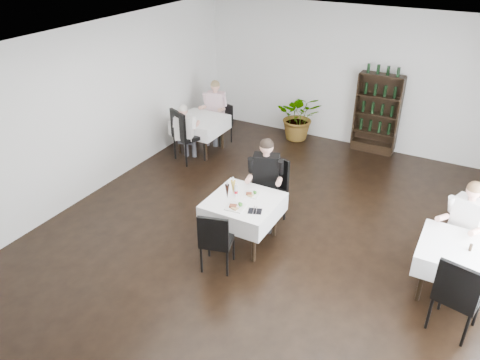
# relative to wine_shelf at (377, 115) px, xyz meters

# --- Properties ---
(room_shell) EXTENTS (9.00, 9.00, 9.00)m
(room_shell) POSITION_rel_wine_shelf_xyz_m (-0.60, -4.31, 0.65)
(room_shell) COLOR black
(room_shell) RESTS_ON ground
(wine_shelf) EXTENTS (0.90, 0.28, 1.75)m
(wine_shelf) POSITION_rel_wine_shelf_xyz_m (0.00, 0.00, 0.00)
(wine_shelf) COLOR black
(wine_shelf) RESTS_ON ground
(main_table) EXTENTS (1.03, 1.03, 0.77)m
(main_table) POSITION_rel_wine_shelf_xyz_m (-0.90, -4.31, -0.23)
(main_table) COLOR black
(main_table) RESTS_ON ground
(left_table) EXTENTS (0.98, 0.98, 0.77)m
(left_table) POSITION_rel_wine_shelf_xyz_m (-3.30, -1.81, -0.23)
(left_table) COLOR black
(left_table) RESTS_ON ground
(right_table) EXTENTS (0.98, 0.98, 0.77)m
(right_table) POSITION_rel_wine_shelf_xyz_m (2.10, -4.01, -0.23)
(right_table) COLOR black
(right_table) RESTS_ON ground
(potted_tree) EXTENTS (1.22, 1.14, 1.10)m
(potted_tree) POSITION_rel_wine_shelf_xyz_m (-1.69, -0.16, -0.30)
(potted_tree) COLOR #27591E
(potted_tree) RESTS_ON ground
(main_chair_far) EXTENTS (0.64, 0.64, 1.11)m
(main_chair_far) POSITION_rel_wine_shelf_xyz_m (-0.84, -3.49, -0.21)
(main_chair_far) COLOR black
(main_chair_far) RESTS_ON ground
(main_chair_near) EXTENTS (0.54, 0.54, 0.96)m
(main_chair_near) POSITION_rel_wine_shelf_xyz_m (-0.92, -5.10, -0.30)
(main_chair_near) COLOR black
(main_chair_near) RESTS_ON ground
(left_chair_far) EXTENTS (0.51, 0.51, 0.88)m
(left_chair_far) POSITION_rel_wine_shelf_xyz_m (-3.15, -1.13, -0.34)
(left_chair_far) COLOR black
(left_chair_far) RESTS_ON ground
(left_chair_near) EXTENTS (0.69, 0.69, 1.14)m
(left_chair_near) POSITION_rel_wine_shelf_xyz_m (-3.31, -2.39, -0.19)
(left_chair_near) COLOR black
(left_chair_near) RESTS_ON ground
(right_chair_far) EXTENTS (0.51, 0.51, 0.93)m
(right_chair_far) POSITION_rel_wine_shelf_xyz_m (2.10, -3.21, -0.32)
(right_chair_far) COLOR black
(right_chair_far) RESTS_ON ground
(right_chair_near) EXTENTS (0.59, 0.59, 1.09)m
(right_chair_near) POSITION_rel_wine_shelf_xyz_m (2.19, -4.74, -0.23)
(right_chair_near) COLOR black
(right_chair_near) RESTS_ON ground
(diner_main) EXTENTS (0.64, 0.68, 1.50)m
(diner_main) POSITION_rel_wine_shelf_xyz_m (-0.86, -3.66, 0.02)
(diner_main) COLOR #3B3C42
(diner_main) RESTS_ON ground
(diner_left_far) EXTENTS (0.58, 0.60, 1.41)m
(diner_left_far) POSITION_rel_wine_shelf_xyz_m (-3.31, -1.20, -0.03)
(diner_left_far) COLOR #3B3C42
(diner_left_far) RESTS_ON ground
(diner_left_near) EXTENTS (0.54, 0.57, 1.28)m
(diner_left_near) POSITION_rel_wine_shelf_xyz_m (-3.29, -2.39, -0.11)
(diner_left_near) COLOR #3B3C42
(diner_left_near) RESTS_ON ground
(diner_right_far) EXTENTS (0.62, 0.66, 1.43)m
(diner_right_far) POSITION_rel_wine_shelf_xyz_m (2.08, -3.46, -0.02)
(diner_right_far) COLOR #3B3C42
(diner_right_far) RESTS_ON ground
(plate_far) EXTENTS (0.27, 0.27, 0.07)m
(plate_far) POSITION_rel_wine_shelf_xyz_m (-0.86, -4.14, -0.06)
(plate_far) COLOR white
(plate_far) RESTS_ON main_table
(plate_near) EXTENTS (0.29, 0.29, 0.08)m
(plate_near) POSITION_rel_wine_shelf_xyz_m (-0.89, -4.57, -0.06)
(plate_near) COLOR white
(plate_near) RESTS_ON main_table
(pilsner_dark) EXTENTS (0.07, 0.07, 0.29)m
(pilsner_dark) POSITION_rel_wine_shelf_xyz_m (-1.13, -4.40, 0.04)
(pilsner_dark) COLOR black
(pilsner_dark) RESTS_ON main_table
(pilsner_lager) EXTENTS (0.07, 0.07, 0.31)m
(pilsner_lager) POSITION_rel_wine_shelf_xyz_m (-1.10, -4.27, 0.05)
(pilsner_lager) COLOR gold
(pilsner_lager) RESTS_ON main_table
(coke_bottle) EXTENTS (0.06, 0.06, 0.22)m
(coke_bottle) POSITION_rel_wine_shelf_xyz_m (-1.05, -4.28, 0.01)
(coke_bottle) COLOR silver
(coke_bottle) RESTS_ON main_table
(napkin_cutlery) EXTENTS (0.24, 0.21, 0.02)m
(napkin_cutlery) POSITION_rel_wine_shelf_xyz_m (-0.60, -4.52, -0.07)
(napkin_cutlery) COLOR black
(napkin_cutlery) RESTS_ON main_table
(pepper_mill) EXTENTS (0.05, 0.05, 0.10)m
(pepper_mill) POSITION_rel_wine_shelf_xyz_m (2.22, -4.03, -0.03)
(pepper_mill) COLOR black
(pepper_mill) RESTS_ON right_table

